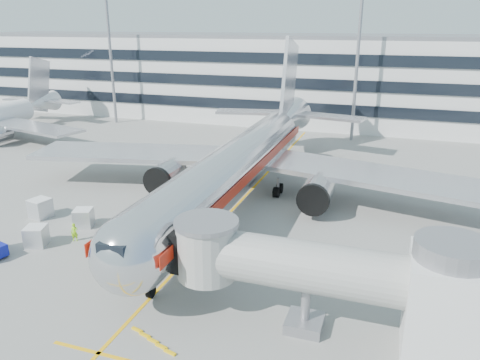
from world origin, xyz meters
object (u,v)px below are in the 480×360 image
(cargo_container_left, at_px, (84,218))
(cargo_container_front, at_px, (36,236))
(main_jet, at_px, (243,160))
(cargo_container_right, at_px, (40,208))
(ramp_worker, at_px, (74,232))
(belt_loader, at_px, (139,243))

(cargo_container_left, distance_m, cargo_container_front, 4.72)
(main_jet, xyz_separation_m, cargo_container_right, (-16.69, -10.86, -3.32))
(cargo_container_left, height_order, ramp_worker, cargo_container_left)
(cargo_container_left, bearing_deg, ramp_worker, -67.71)
(cargo_container_right, relative_size, cargo_container_front, 1.00)
(cargo_container_front, bearing_deg, cargo_container_right, 127.91)
(belt_loader, xyz_separation_m, cargo_container_left, (-7.28, 2.71, 0.13))
(main_jet, xyz_separation_m, cargo_container_front, (-12.79, -15.87, -3.38))
(cargo_container_left, xyz_separation_m, cargo_container_right, (-5.19, 0.47, 0.08))
(main_jet, distance_m, belt_loader, 15.08)
(belt_loader, xyz_separation_m, ramp_worker, (-6.13, -0.09, 0.09))
(belt_loader, distance_m, cargo_container_left, 7.77)
(cargo_container_left, height_order, cargo_container_front, cargo_container_front)
(cargo_container_right, xyz_separation_m, cargo_container_front, (3.90, -5.01, -0.06))
(cargo_container_right, bearing_deg, ramp_worker, -27.28)
(cargo_container_front, height_order, ramp_worker, cargo_container_front)
(cargo_container_right, relative_size, ramp_worker, 1.28)
(main_jet, relative_size, ramp_worker, 32.12)
(cargo_container_left, xyz_separation_m, ramp_worker, (1.15, -2.80, -0.04))
(main_jet, relative_size, cargo_container_right, 25.19)
(belt_loader, relative_size, ramp_worker, 3.30)
(cargo_container_left, bearing_deg, cargo_container_right, 174.83)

